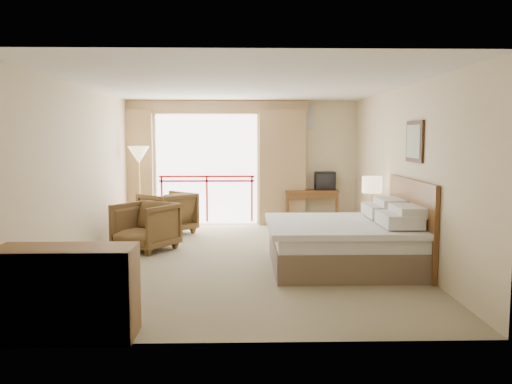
{
  "coord_description": "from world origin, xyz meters",
  "views": [
    {
      "loc": [
        -0.02,
        -8.4,
        1.92
      ],
      "look_at": [
        0.2,
        0.4,
        1.02
      ],
      "focal_mm": 38.0,
      "sensor_mm": 36.0,
      "label": 1
    }
  ],
  "objects_px": {
    "tv": "(325,181)",
    "side_table": "(139,222)",
    "armchair_near": "(146,250)",
    "bed": "(346,242)",
    "armchair_far": "(168,233)",
    "wastebasket": "(281,225)",
    "dresser": "(66,293)",
    "table_lamp": "(372,185)",
    "desk": "(311,197)",
    "nightstand": "(372,230)",
    "floor_lamp": "(139,158)"
  },
  "relations": [
    {
      "from": "bed",
      "to": "desk",
      "type": "relative_size",
      "value": 1.83
    },
    {
      "from": "floor_lamp",
      "to": "dresser",
      "type": "xyz_separation_m",
      "value": [
        0.44,
        -6.09,
        -1.04
      ]
    },
    {
      "from": "tv",
      "to": "armchair_near",
      "type": "distance_m",
      "value": 4.47
    },
    {
      "from": "desk",
      "to": "nightstand",
      "type": "bearing_deg",
      "value": -78.43
    },
    {
      "from": "desk",
      "to": "tv",
      "type": "bearing_deg",
      "value": -14.77
    },
    {
      "from": "side_table",
      "to": "floor_lamp",
      "type": "relative_size",
      "value": 0.31
    },
    {
      "from": "bed",
      "to": "tv",
      "type": "relative_size",
      "value": 4.87
    },
    {
      "from": "floor_lamp",
      "to": "dresser",
      "type": "height_order",
      "value": "floor_lamp"
    },
    {
      "from": "dresser",
      "to": "nightstand",
      "type": "bearing_deg",
      "value": 49.78
    },
    {
      "from": "armchair_far",
      "to": "dresser",
      "type": "bearing_deg",
      "value": 41.68
    },
    {
      "from": "wastebasket",
      "to": "armchair_near",
      "type": "relative_size",
      "value": 0.32
    },
    {
      "from": "bed",
      "to": "side_table",
      "type": "distance_m",
      "value": 4.01
    },
    {
      "from": "armchair_near",
      "to": "dresser",
      "type": "relative_size",
      "value": 0.68
    },
    {
      "from": "armchair_far",
      "to": "armchair_near",
      "type": "distance_m",
      "value": 1.6
    },
    {
      "from": "bed",
      "to": "wastebasket",
      "type": "relative_size",
      "value": 7.36
    },
    {
      "from": "wastebasket",
      "to": "floor_lamp",
      "type": "relative_size",
      "value": 0.17
    },
    {
      "from": "armchair_far",
      "to": "dresser",
      "type": "xyz_separation_m",
      "value": [
        -0.19,
        -5.62,
        0.44
      ]
    },
    {
      "from": "wastebasket",
      "to": "dresser",
      "type": "bearing_deg",
      "value": -113.22
    },
    {
      "from": "nightstand",
      "to": "armchair_far",
      "type": "relative_size",
      "value": 0.67
    },
    {
      "from": "bed",
      "to": "armchair_far",
      "type": "distance_m",
      "value": 4.19
    },
    {
      "from": "floor_lamp",
      "to": "armchair_far",
      "type": "bearing_deg",
      "value": -36.74
    },
    {
      "from": "armchair_near",
      "to": "floor_lamp",
      "type": "distance_m",
      "value": 2.59
    },
    {
      "from": "wastebasket",
      "to": "dresser",
      "type": "distance_m",
      "value": 6.25
    },
    {
      "from": "bed",
      "to": "armchair_near",
      "type": "bearing_deg",
      "value": 157.69
    },
    {
      "from": "tv",
      "to": "side_table",
      "type": "relative_size",
      "value": 0.82
    },
    {
      "from": "armchair_far",
      "to": "wastebasket",
      "type": "bearing_deg",
      "value": 136.76
    },
    {
      "from": "bed",
      "to": "wastebasket",
      "type": "xyz_separation_m",
      "value": [
        -0.74,
        3.01,
        -0.23
      ]
    },
    {
      "from": "table_lamp",
      "to": "wastebasket",
      "type": "relative_size",
      "value": 2.09
    },
    {
      "from": "wastebasket",
      "to": "dresser",
      "type": "relative_size",
      "value": 0.22
    },
    {
      "from": "floor_lamp",
      "to": "table_lamp",
      "type": "bearing_deg",
      "value": -23.7
    },
    {
      "from": "floor_lamp",
      "to": "dresser",
      "type": "bearing_deg",
      "value": -85.87
    },
    {
      "from": "side_table",
      "to": "floor_lamp",
      "type": "distance_m",
      "value": 1.71
    },
    {
      "from": "armchair_near",
      "to": "floor_lamp",
      "type": "relative_size",
      "value": 0.52
    },
    {
      "from": "nightstand",
      "to": "desk",
      "type": "distance_m",
      "value": 2.75
    },
    {
      "from": "table_lamp",
      "to": "desk",
      "type": "bearing_deg",
      "value": 105.82
    },
    {
      "from": "armchair_far",
      "to": "floor_lamp",
      "type": "bearing_deg",
      "value": -83.07
    },
    {
      "from": "nightstand",
      "to": "floor_lamp",
      "type": "bearing_deg",
      "value": 150.79
    },
    {
      "from": "armchair_far",
      "to": "dresser",
      "type": "relative_size",
      "value": 0.69
    },
    {
      "from": "armchair_near",
      "to": "floor_lamp",
      "type": "xyz_separation_m",
      "value": [
        -0.49,
        2.07,
        1.48
      ]
    },
    {
      "from": "armchair_near",
      "to": "tv",
      "type": "bearing_deg",
      "value": 70.12
    },
    {
      "from": "tv",
      "to": "wastebasket",
      "type": "height_order",
      "value": "tv"
    },
    {
      "from": "floor_lamp",
      "to": "tv",
      "type": "bearing_deg",
      "value": 8.85
    },
    {
      "from": "wastebasket",
      "to": "floor_lamp",
      "type": "distance_m",
      "value": 3.22
    },
    {
      "from": "tv",
      "to": "side_table",
      "type": "xyz_separation_m",
      "value": [
        -3.71,
        -1.88,
        -0.59
      ]
    },
    {
      "from": "nightstand",
      "to": "table_lamp",
      "type": "distance_m",
      "value": 0.78
    },
    {
      "from": "tv",
      "to": "dresser",
      "type": "bearing_deg",
      "value": -114.64
    },
    {
      "from": "table_lamp",
      "to": "floor_lamp",
      "type": "xyz_separation_m",
      "value": [
        -4.36,
        1.92,
        0.4
      ]
    },
    {
      "from": "wastebasket",
      "to": "side_table",
      "type": "relative_size",
      "value": 0.54
    },
    {
      "from": "bed",
      "to": "tv",
      "type": "xyz_separation_m",
      "value": [
        0.29,
        3.98,
        0.58
      ]
    },
    {
      "from": "side_table",
      "to": "table_lamp",
      "type": "bearing_deg",
      "value": -8.87
    }
  ]
}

